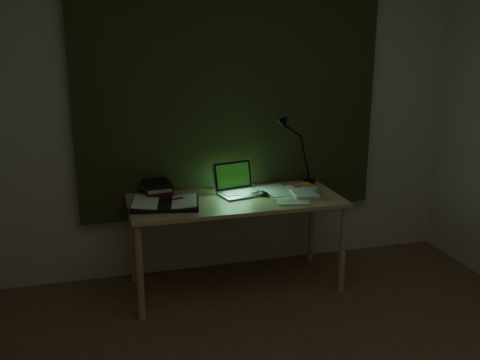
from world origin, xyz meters
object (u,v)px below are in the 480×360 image
object	(u,v)px
desk	(235,243)
open_textbook	(165,203)
laptop	(241,180)
loose_papers	(296,194)
desk_lamp	(311,150)
book_stack	(157,189)

from	to	relation	value
desk	open_textbook	size ratio (longest dim) A/B	3.32
desk	laptop	size ratio (longest dim) A/B	4.28
loose_papers	desk_lamp	world-z (taller)	desk_lamp
book_stack	laptop	bearing A→B (deg)	-11.61
loose_papers	desk_lamp	xyz separation A→B (m)	(0.22, 0.29, 0.24)
open_textbook	desk_lamp	bearing A→B (deg)	24.42
desk	desk_lamp	distance (m)	0.91
open_textbook	desk_lamp	xyz separation A→B (m)	(1.13, 0.29, 0.23)
desk	open_textbook	distance (m)	0.60
desk	loose_papers	size ratio (longest dim) A/B	3.90
loose_papers	desk_lamp	size ratio (longest dim) A/B	0.74
laptop	loose_papers	size ratio (longest dim) A/B	0.91
laptop	open_textbook	distance (m)	0.56
desk	book_stack	size ratio (longest dim) A/B	6.79
desk	loose_papers	world-z (taller)	loose_papers
desk	book_stack	world-z (taller)	book_stack
desk	desk_lamp	xyz separation A→B (m)	(0.65, 0.25, 0.58)
laptop	book_stack	size ratio (longest dim) A/B	1.58
desk_lamp	book_stack	bearing A→B (deg)	-175.12
laptop	open_textbook	size ratio (longest dim) A/B	0.77
desk	desk_lamp	world-z (taller)	desk_lamp
open_textbook	loose_papers	distance (m)	0.91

